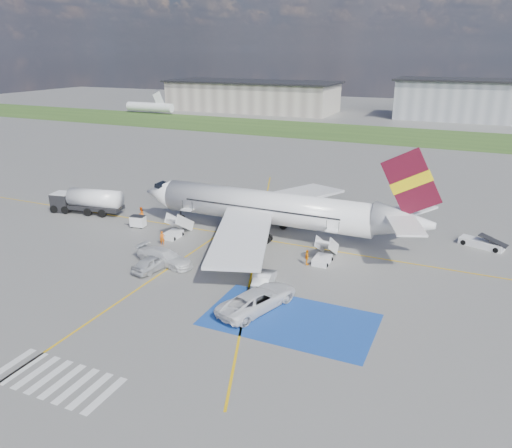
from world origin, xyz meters
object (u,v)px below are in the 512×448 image
object	(u,v)px
gpu_cart	(138,222)
car_silver_a	(152,263)
airliner	(277,209)
belt_loader	(482,244)
fuel_tanker	(87,203)
car_silver_b	(264,279)
van_white_a	(258,296)
van_white_b	(165,254)

from	to	relation	value
gpu_cart	car_silver_a	xyz separation A→B (m)	(9.30, -10.06, 0.10)
car_silver_a	airliner	bearing A→B (deg)	-108.67
gpu_cart	belt_loader	xyz separation A→B (m)	(39.76, 10.56, -0.30)
fuel_tanker	car_silver_a	world-z (taller)	fuel_tanker
gpu_cart	car_silver_b	bearing A→B (deg)	-30.05
fuel_tanker	van_white_a	bearing A→B (deg)	-34.42
fuel_tanker	van_white_a	size ratio (longest dim) A/B	1.65
belt_loader	car_silver_b	xyz separation A→B (m)	(-18.65, -19.24, 0.35)
fuel_tanker	belt_loader	bearing A→B (deg)	0.20
belt_loader	fuel_tanker	bearing A→B (deg)	-152.51
car_silver_a	car_silver_b	distance (m)	11.89
fuel_tanker	car_silver_b	distance (m)	32.74
car_silver_a	van_white_b	distance (m)	1.95
gpu_cart	car_silver_b	distance (m)	22.82
fuel_tanker	car_silver_a	size ratio (longest dim) A/B	2.23
fuel_tanker	car_silver_b	world-z (taller)	fuel_tanker
car_silver_a	belt_loader	bearing A→B (deg)	-136.51
car_silver_b	van_white_b	distance (m)	11.62
van_white_b	airliner	bearing A→B (deg)	-19.68
van_white_b	car_silver_b	bearing A→B (deg)	-81.47
car_silver_a	van_white_b	xyz separation A→B (m)	(0.20, 1.92, 0.24)
airliner	car_silver_a	distance (m)	16.63
airliner	gpu_cart	distance (m)	17.80
gpu_cart	car_silver_a	world-z (taller)	car_silver_a
fuel_tanker	gpu_cart	world-z (taller)	fuel_tanker
car_silver_b	van_white_b	world-z (taller)	van_white_b
fuel_tanker	van_white_b	bearing A→B (deg)	-37.24
car_silver_a	van_white_a	world-z (taller)	van_white_a
car_silver_b	van_white_b	bearing A→B (deg)	-12.15
airliner	belt_loader	size ratio (longest dim) A/B	6.96
belt_loader	gpu_cart	bearing A→B (deg)	-147.45
van_white_a	belt_loader	bearing A→B (deg)	-108.33
van_white_a	van_white_b	distance (m)	13.64
gpu_cart	airliner	bearing A→B (deg)	6.92
fuel_tanker	car_silver_a	bearing A→B (deg)	-41.79
gpu_cart	van_white_a	world-z (taller)	van_white_a
fuel_tanker	van_white_a	world-z (taller)	fuel_tanker
fuel_tanker	car_silver_b	xyz separation A→B (m)	(30.94, -10.67, -0.71)
belt_loader	car_silver_b	world-z (taller)	belt_loader
fuel_tanker	van_white_a	distance (m)	35.40
belt_loader	van_white_b	size ratio (longest dim) A/B	1.01
airliner	car_silver_b	world-z (taller)	airliner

